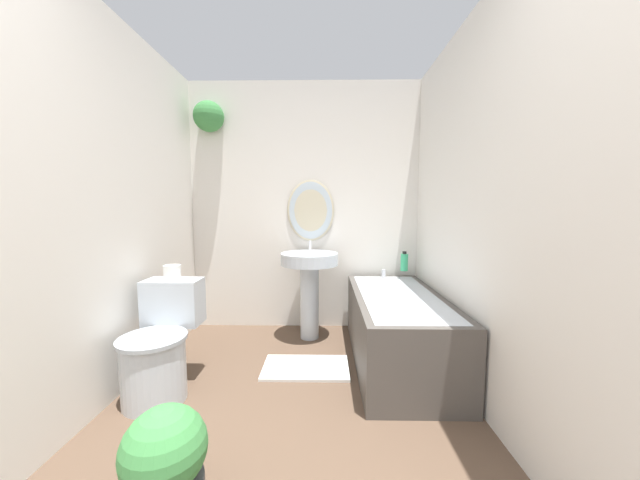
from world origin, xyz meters
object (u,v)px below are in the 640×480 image
at_px(bathtub, 397,327).
at_px(potted_plant, 165,464).
at_px(shampoo_bottle, 404,262).
at_px(toilet_paper_roll, 172,272).
at_px(pedestal_sink, 309,276).
at_px(toilet, 160,347).

distance_m(bathtub, potted_plant, 1.74).
xyz_separation_m(bathtub, potted_plant, (-1.15, -1.30, -0.05)).
bearing_deg(shampoo_bottle, potted_plant, -125.67).
bearing_deg(toilet_paper_roll, pedestal_sink, 38.06).
distance_m(bathtub, toilet_paper_roll, 1.69).
bearing_deg(pedestal_sink, shampoo_bottle, 6.31).
relative_size(bathtub, toilet_paper_roll, 12.86).
bearing_deg(potted_plant, shampoo_bottle, 54.33).
relative_size(toilet, potted_plant, 1.56).
xyz_separation_m(pedestal_sink, bathtub, (0.70, -0.46, -0.29)).
xyz_separation_m(shampoo_bottle, potted_plant, (-1.33, -1.86, -0.46)).
bearing_deg(pedestal_sink, bathtub, -33.25).
xyz_separation_m(potted_plant, toilet_paper_roll, (-0.45, 1.05, 0.52)).
bearing_deg(potted_plant, toilet_paper_roll, 113.41).
relative_size(shampoo_bottle, toilet_paper_roll, 1.65).
bearing_deg(shampoo_bottle, toilet_paper_roll, -155.67).
xyz_separation_m(shampoo_bottle, toilet_paper_roll, (-1.79, -0.81, 0.06)).
bearing_deg(toilet_paper_roll, toilet, -90.00).
height_order(shampoo_bottle, toilet_paper_roll, toilet_paper_roll).
bearing_deg(bathtub, shampoo_bottle, 71.97).
distance_m(toilet, potted_plant, 0.97).
distance_m(pedestal_sink, potted_plant, 1.85).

